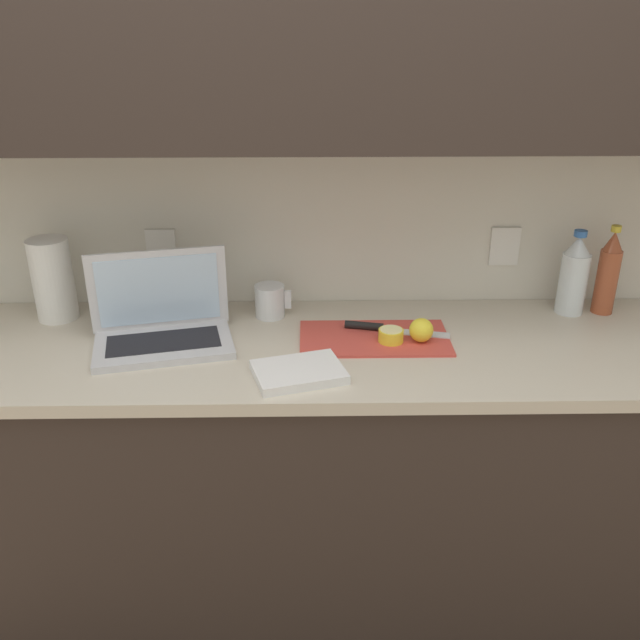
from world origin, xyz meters
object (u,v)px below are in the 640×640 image
Objects in this scene: lemon_half_cut at (391,335)px; lemon_whole_beside at (421,330)px; knife at (378,328)px; paper_towel_roll at (53,280)px; laptop at (162,322)px; bottle_green_soda at (574,276)px; bottle_oil_tall at (608,273)px; cutting_board at (374,338)px; measuring_cup at (270,301)px.

lemon_whole_beside is at bearing -0.21° from lemon_half_cut.
paper_towel_roll is (-0.95, 0.12, 0.11)m from knife.
knife is at bearing -8.54° from laptop.
lemon_half_cut reaches higher than knife.
bottle_oil_tall reaches higher than bottle_green_soda.
cutting_board is 6.00× the size of lemon_half_cut.
paper_towel_roll is at bearing 169.84° from cutting_board.
bottle_oil_tall is at bearing 17.17° from lemon_half_cut.
laptop is at bearing -179.90° from cutting_board.
laptop is 0.34m from measuring_cup.
measuring_cup is at bearing 155.50° from lemon_whole_beside.
lemon_half_cut is 0.27× the size of bottle_green_soda.
bottle_oil_tall reaches higher than paper_towel_roll.
knife is 1.15× the size of bottle_green_soda.
bottle_green_soda reaches higher than measuring_cup.
lemon_whole_beside is 0.61× the size of measuring_cup.
lemon_whole_beside is at bearing -10.34° from paper_towel_roll.
cutting_board is 0.13m from lemon_whole_beside.
measuring_cup is at bearing 150.73° from cutting_board.
bottle_green_soda is 0.95× the size of bottle_oil_tall.
cutting_board is 6.24× the size of lemon_whole_beside.
laptop reaches higher than cutting_board.
measuring_cup is at bearing -179.10° from bottle_green_soda.
laptop reaches higher than knife.
knife is at bearing -168.72° from bottle_oil_tall.
measuring_cup is (-0.91, -0.01, -0.07)m from bottle_green_soda.
bottle_oil_tall is at bearing 0.00° from bottle_green_soda.
bottle_oil_tall is (0.71, 0.18, 0.12)m from cutting_board.
bottle_green_soda is (0.60, 0.14, 0.10)m from knife.
paper_towel_roll reaches higher than cutting_board.
paper_towel_roll reaches higher than knife.
cutting_board is 1.61× the size of bottle_green_soda.
bottle_green_soda is 0.91m from measuring_cup.
bottle_green_soda is 1.55m from paper_towel_roll.
lemon_whole_beside is at bearing -11.64° from cutting_board.
cutting_board is 1.40× the size of knife.
knife is 0.07m from lemon_half_cut.
bottle_green_soda is (1.20, 0.18, 0.06)m from laptop.
laptop is 3.81× the size of measuring_cup.
bottle_green_soda is at bearing 20.02° from lemon_half_cut.
knife is 0.62m from bottle_green_soda.
cutting_board is (0.59, 0.00, -0.05)m from laptop.
knife is 2.74× the size of measuring_cup.
bottle_oil_tall reaches higher than measuring_cup.
bottle_oil_tall is at bearing 19.45° from lemon_whole_beside.
bottle_oil_tall reaches higher than cutting_board.
cutting_board is 1.53× the size of bottle_oil_tall.
cutting_board is 0.05m from knife.
laptop is at bearing 178.01° from lemon_whole_beside.
lemon_half_cut is 0.64× the size of measuring_cup.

